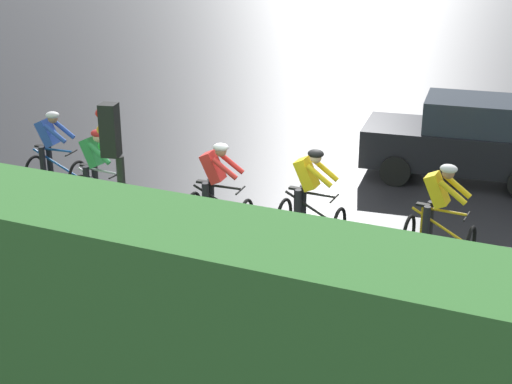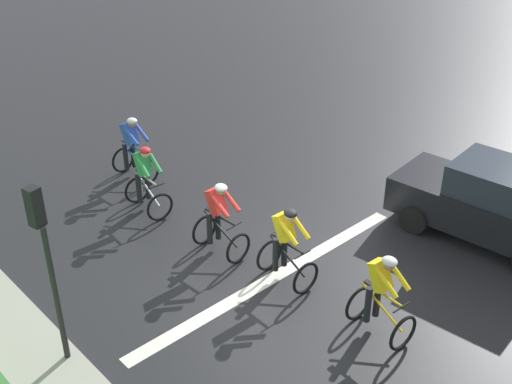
{
  "view_description": "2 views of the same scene",
  "coord_description": "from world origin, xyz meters",
  "px_view_note": "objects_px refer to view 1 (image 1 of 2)",
  "views": [
    {
      "loc": [
        -11.35,
        -4.72,
        5.53
      ],
      "look_at": [
        -0.68,
        0.03,
        1.07
      ],
      "focal_mm": 53.31,
      "sensor_mm": 36.0,
      "label": 1
    },
    {
      "loc": [
        -7.33,
        -7.85,
        7.96
      ],
      "look_at": [
        0.68,
        0.83,
        1.19
      ],
      "focal_mm": 45.78,
      "sensor_mm": 36.0,
      "label": 2
    }
  ],
  "objects_px": {
    "car_black": "(466,139)",
    "traffic_light_near_crossing": "(118,193)",
    "cyclist_fourth": "(310,197)",
    "cyclist_second": "(97,173)",
    "cyclist_mid": "(217,190)",
    "cyclist_lead": "(52,153)",
    "cyclist_trailing": "(439,214)"
  },
  "relations": [
    {
      "from": "car_black",
      "to": "traffic_light_near_crossing",
      "type": "xyz_separation_m",
      "value": [
        -8.59,
        2.86,
        1.35
      ]
    },
    {
      "from": "cyclist_fourth",
      "to": "traffic_light_near_crossing",
      "type": "distance_m",
      "value": 4.63
    },
    {
      "from": "cyclist_second",
      "to": "cyclist_mid",
      "type": "relative_size",
      "value": 1.0
    },
    {
      "from": "car_black",
      "to": "cyclist_second",
      "type": "bearing_deg",
      "value": 128.6
    },
    {
      "from": "cyclist_mid",
      "to": "cyclist_fourth",
      "type": "xyz_separation_m",
      "value": [
        0.34,
        -1.62,
        0.0
      ]
    },
    {
      "from": "car_black",
      "to": "cyclist_fourth",
      "type": "bearing_deg",
      "value": 155.84
    },
    {
      "from": "cyclist_lead",
      "to": "traffic_light_near_crossing",
      "type": "relative_size",
      "value": 0.5
    },
    {
      "from": "cyclist_trailing",
      "to": "car_black",
      "type": "xyz_separation_m",
      "value": [
        4.15,
        0.27,
        0.08
      ]
    },
    {
      "from": "cyclist_lead",
      "to": "car_black",
      "type": "xyz_separation_m",
      "value": [
        4.09,
        -7.54,
        0.08
      ]
    },
    {
      "from": "cyclist_mid",
      "to": "traffic_light_near_crossing",
      "type": "xyz_separation_m",
      "value": [
        -3.97,
        -0.68,
        1.43
      ]
    },
    {
      "from": "cyclist_lead",
      "to": "cyclist_trailing",
      "type": "bearing_deg",
      "value": -90.48
    },
    {
      "from": "cyclist_trailing",
      "to": "car_black",
      "type": "distance_m",
      "value": 4.16
    },
    {
      "from": "cyclist_lead",
      "to": "cyclist_fourth",
      "type": "distance_m",
      "value": 5.62
    },
    {
      "from": "cyclist_lead",
      "to": "cyclist_mid",
      "type": "relative_size",
      "value": 1.0
    },
    {
      "from": "cyclist_mid",
      "to": "traffic_light_near_crossing",
      "type": "height_order",
      "value": "traffic_light_near_crossing"
    },
    {
      "from": "cyclist_fourth",
      "to": "car_black",
      "type": "xyz_separation_m",
      "value": [
        4.29,
        -1.92,
        0.08
      ]
    },
    {
      "from": "cyclist_fourth",
      "to": "cyclist_lead",
      "type": "bearing_deg",
      "value": 87.99
    },
    {
      "from": "cyclist_mid",
      "to": "cyclist_lead",
      "type": "bearing_deg",
      "value": 82.41
    },
    {
      "from": "cyclist_trailing",
      "to": "traffic_light_near_crossing",
      "type": "height_order",
      "value": "traffic_light_near_crossing"
    },
    {
      "from": "cyclist_lead",
      "to": "traffic_light_near_crossing",
      "type": "bearing_deg",
      "value": -133.89
    },
    {
      "from": "traffic_light_near_crossing",
      "to": "cyclist_mid",
      "type": "bearing_deg",
      "value": 9.72
    },
    {
      "from": "cyclist_mid",
      "to": "car_black",
      "type": "bearing_deg",
      "value": -37.46
    },
    {
      "from": "cyclist_mid",
      "to": "car_black",
      "type": "relative_size",
      "value": 0.39
    },
    {
      "from": "cyclist_second",
      "to": "car_black",
      "type": "xyz_separation_m",
      "value": [
        4.76,
        -5.97,
        0.08
      ]
    },
    {
      "from": "cyclist_mid",
      "to": "cyclist_fourth",
      "type": "relative_size",
      "value": 1.0
    },
    {
      "from": "cyclist_fourth",
      "to": "traffic_light_near_crossing",
      "type": "bearing_deg",
      "value": 167.68
    },
    {
      "from": "cyclist_mid",
      "to": "car_black",
      "type": "xyz_separation_m",
      "value": [
        4.62,
        -3.54,
        0.08
      ]
    },
    {
      "from": "car_black",
      "to": "cyclist_mid",
      "type": "bearing_deg",
      "value": 142.54
    },
    {
      "from": "cyclist_second",
      "to": "cyclist_fourth",
      "type": "relative_size",
      "value": 1.0
    },
    {
      "from": "cyclist_second",
      "to": "car_black",
      "type": "height_order",
      "value": "car_black"
    },
    {
      "from": "cyclist_trailing",
      "to": "cyclist_mid",
      "type": "bearing_deg",
      "value": 96.99
    },
    {
      "from": "cyclist_lead",
      "to": "cyclist_second",
      "type": "distance_m",
      "value": 1.71
    }
  ]
}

